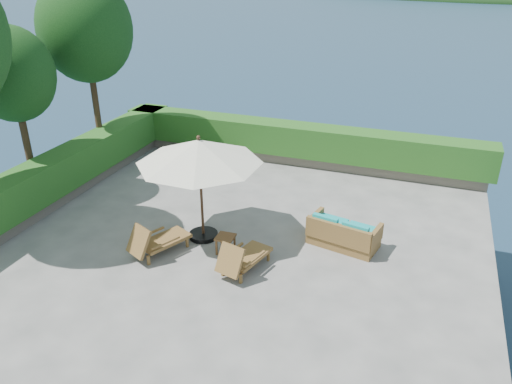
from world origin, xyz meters
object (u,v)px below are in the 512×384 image
(side_table, at_px, (225,239))
(wicker_loveseat, at_px, (343,235))
(patio_umbrella, at_px, (199,152))
(lounge_right, at_px, (242,258))
(lounge_left, at_px, (156,241))

(side_table, relative_size, wicker_loveseat, 0.25)
(patio_umbrella, height_order, lounge_right, patio_umbrella)
(side_table, xyz_separation_m, wicker_loveseat, (2.54, 1.24, -0.05))
(lounge_right, relative_size, wicker_loveseat, 0.86)
(lounge_left, distance_m, side_table, 1.62)
(lounge_left, bearing_deg, lounge_right, 25.99)
(lounge_left, xyz_separation_m, side_table, (1.50, 0.59, 0.01))
(patio_umbrella, height_order, lounge_left, patio_umbrella)
(lounge_right, distance_m, wicker_loveseat, 2.62)
(wicker_loveseat, bearing_deg, lounge_right, -124.19)
(lounge_right, distance_m, side_table, 0.86)
(wicker_loveseat, bearing_deg, side_table, -141.86)
(patio_umbrella, xyz_separation_m, lounge_right, (1.46, -1.04, -1.92))
(patio_umbrella, xyz_separation_m, wicker_loveseat, (3.35, 0.77, -1.95))
(side_table, bearing_deg, patio_umbrella, 149.55)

